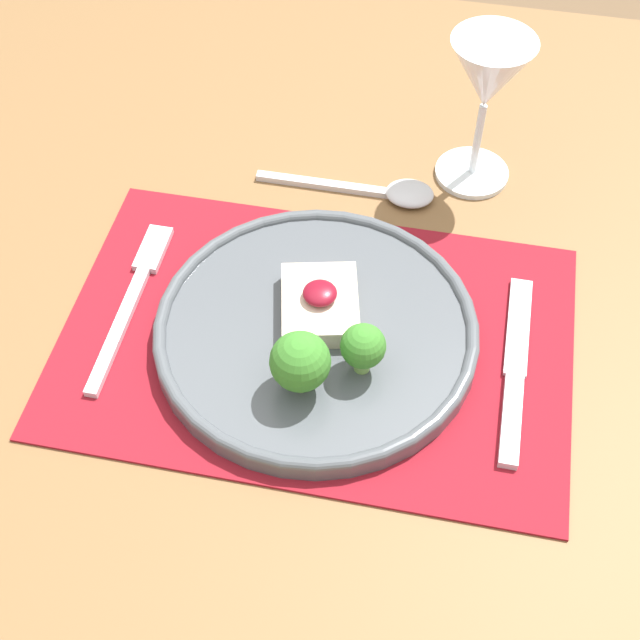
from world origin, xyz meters
name	(u,v)px	position (x,y,z in m)	size (l,w,h in m)	color
ground_plane	(318,629)	(0.00, 0.00, 0.00)	(8.00, 8.00, 0.00)	brown
dining_table	(316,389)	(0.00, 0.00, 0.67)	(1.44, 1.15, 0.75)	brown
placemat	(316,339)	(0.00, 0.00, 0.75)	(0.46, 0.31, 0.00)	maroon
dinner_plate	(320,327)	(0.00, 0.00, 0.77)	(0.29, 0.29, 0.08)	#4C5156
fork	(134,293)	(-0.18, 0.02, 0.76)	(0.02, 0.20, 0.01)	silver
knife	(514,379)	(0.18, -0.01, 0.76)	(0.02, 0.20, 0.01)	silver
spoon	(388,191)	(0.04, 0.20, 0.76)	(0.19, 0.04, 0.01)	silver
wine_glass_near	(488,82)	(0.12, 0.25, 0.87)	(0.08, 0.08, 0.16)	white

